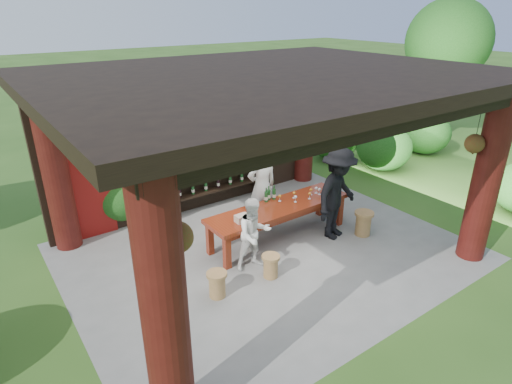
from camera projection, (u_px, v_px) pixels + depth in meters
ground at (268, 251)px, 8.52m from camera, size 90.00×90.00×0.00m
pavilion at (255, 144)px, 7.98m from camera, size 7.50×6.00×3.60m
wine_shelf at (217, 163)px, 10.09m from camera, size 2.45×0.37×2.16m
tasting_table at (279, 211)px, 8.75m from camera, size 3.19×0.85×0.75m
stool_near_left at (271, 266)px, 7.64m from camera, size 0.33×0.33×0.44m
stool_near_right at (363, 223)px, 9.04m from camera, size 0.40×0.40×0.53m
stool_far_left at (217, 284)px, 7.11m from camera, size 0.35×0.35×0.46m
host at (262, 187)px, 9.06m from camera, size 0.72×0.48×1.94m
guest_woman at (254, 234)px, 7.75m from camera, size 0.75×0.62×1.39m
guest_man at (337, 194)px, 8.70m from camera, size 1.41×1.05×1.95m
table_bottles at (270, 193)px, 8.90m from camera, size 0.29×0.13×0.31m
table_glasses at (304, 194)px, 9.06m from camera, size 0.98×0.34×0.15m
napkin_basket at (242, 218)px, 8.04m from camera, size 0.26×0.18×0.14m
shrubs at (307, 191)px, 9.88m from camera, size 15.95×8.28×1.36m
trees at (348, 59)px, 9.79m from camera, size 21.61×10.79×4.80m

